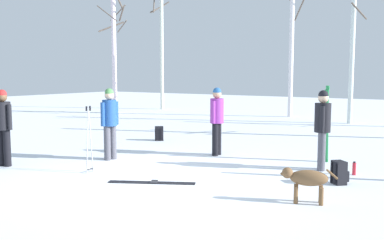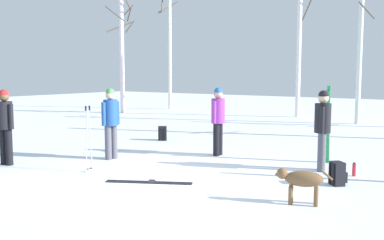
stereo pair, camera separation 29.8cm
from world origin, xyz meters
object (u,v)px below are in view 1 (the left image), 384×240
object	(u,v)px
person_2	(3,123)
backpack_1	(159,134)
birch_tree_4	(353,43)
person_3	(322,125)
birch_tree_1	(114,54)
ski_poles_0	(89,137)
person_1	(217,117)
ski_pair_lying_0	(152,182)
person_0	(110,119)
backpack_0	(339,173)
birch_tree_0	(114,45)
birch_tree_2	(162,37)
dog	(306,179)
birch_tree_3	(292,38)
ski_pair_planted_1	(327,124)
water_bottle_0	(354,169)

from	to	relation	value
person_2	backpack_1	xyz separation A→B (m)	(0.65, 4.86, -0.77)
person_2	birch_tree_4	distance (m)	13.79
person_3	birch_tree_1	bearing A→B (deg)	149.55
ski_poles_0	birch_tree_4	bearing A→B (deg)	79.01
person_1	ski_pair_lying_0	size ratio (longest dim) A/B	1.11
person_0	ski_poles_0	xyz separation A→B (m)	(0.61, -1.27, -0.23)
birch_tree_4	backpack_0	bearing A→B (deg)	-77.82
person_1	birch_tree_0	world-z (taller)	birch_tree_0
person_2	birch_tree_4	xyz separation A→B (m)	(4.48, 12.84, 2.30)
ski_poles_0	backpack_0	world-z (taller)	ski_poles_0
birch_tree_2	person_2	bearing A→B (deg)	-66.05
person_0	birch_tree_2	world-z (taller)	birch_tree_2
birch_tree_1	birch_tree_2	world-z (taller)	birch_tree_2
dog	birch_tree_1	world-z (taller)	birch_tree_1
person_3	ski_pair_lying_0	distance (m)	3.84
birch_tree_0	birch_tree_3	world-z (taller)	birch_tree_3
birch_tree_3	ski_poles_0	bearing A→B (deg)	-87.16
ski_pair_planted_1	ski_poles_0	world-z (taller)	ski_pair_planted_1
person_0	ski_pair_lying_0	bearing A→B (deg)	-29.07
backpack_0	birch_tree_3	bearing A→B (deg)	114.39
person_2	ski_poles_0	xyz separation A→B (m)	(2.09, 0.56, -0.23)
water_bottle_0	person_0	bearing A→B (deg)	-164.06
dog	birch_tree_1	distance (m)	17.22
ski_pair_lying_0	birch_tree_3	bearing A→B (deg)	99.67
ski_pair_planted_1	birch_tree_1	bearing A→B (deg)	152.39
person_0	dog	world-z (taller)	person_0
backpack_0	backpack_1	world-z (taller)	same
birch_tree_0	birch_tree_1	xyz separation A→B (m)	(-0.00, 0.05, -0.49)
person_2	ski_pair_lying_0	distance (m)	3.90
birch_tree_3	person_2	bearing A→B (deg)	-95.73
person_1	birch_tree_1	size ratio (longest dim) A/B	0.28
birch_tree_0	birch_tree_2	size ratio (longest dim) A/B	0.85
person_0	water_bottle_0	bearing A→B (deg)	15.94
backpack_1	birch_tree_3	xyz separation A→B (m)	(0.77, 9.27, 3.50)
ski_pair_planted_1	birch_tree_0	distance (m)	14.78
birch_tree_1	birch_tree_4	xyz separation A→B (m)	(11.48, 1.69, 0.25)
backpack_0	backpack_1	xyz separation A→B (m)	(-6.08, 2.43, 0.00)
person_0	ski_pair_lying_0	size ratio (longest dim) A/B	1.11
person_2	backpack_1	distance (m)	4.96
person_1	ski_poles_0	size ratio (longest dim) A/B	1.23
ski_pair_planted_1	backpack_1	world-z (taller)	ski_pair_planted_1
dog	ski_pair_planted_1	xyz separation A→B (m)	(-0.69, 3.49, 0.50)
birch_tree_0	person_1	bearing A→B (deg)	-35.51
water_bottle_0	birch_tree_2	world-z (taller)	birch_tree_2
birch_tree_0	ski_pair_lying_0	bearing A→B (deg)	-44.44
person_3	ski_pair_lying_0	world-z (taller)	person_3
water_bottle_0	birch_tree_4	size ratio (longest dim) A/B	0.04
ski_pair_planted_1	ski_poles_0	size ratio (longest dim) A/B	1.28
dog	birch_tree_0	distance (m)	17.27
person_0	birch_tree_2	xyz separation A→B (m)	(-7.89, 12.61, 3.14)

